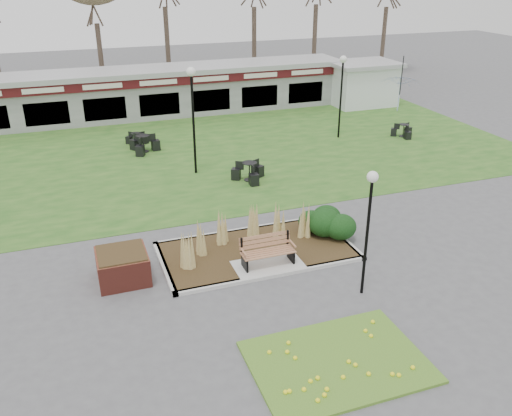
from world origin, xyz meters
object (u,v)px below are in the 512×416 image
object	(u,v)px
lamp_post_near_left	(370,207)
patio_umbrella	(400,94)
park_bench	(267,250)
brick_planter	(123,266)
service_hut	(362,83)
bistro_set_b	(144,146)
food_pavilion	(155,92)
lamp_post_far_right	(342,79)
bistro_set_d	(403,132)
lamp_post_mid_right	(192,97)
bistro_set_c	(249,174)
bistro_set_a	(137,141)

from	to	relation	value
lamp_post_near_left	patio_umbrella	world-z (taller)	lamp_post_near_left
park_bench	patio_umbrella	distance (m)	18.29
lamp_post_near_left	brick_planter	bearing A→B (deg)	154.50
service_hut	bistro_set_b	world-z (taller)	service_hut
food_pavilion	lamp_post_far_right	bearing A→B (deg)	-43.57
bistro_set_b	patio_umbrella	bearing A→B (deg)	0.31
park_bench	bistro_set_b	xyz separation A→B (m)	(-1.91, 12.67, -0.28)
bistro_set_d	lamp_post_mid_right	bearing A→B (deg)	-172.45
lamp_post_mid_right	park_bench	bearing A→B (deg)	-89.16
lamp_post_mid_right	bistro_set_d	bearing A→B (deg)	7.55
lamp_post_mid_right	patio_umbrella	xyz separation A→B (m)	(13.19, 3.88, -1.68)
lamp_post_mid_right	lamp_post_far_right	xyz separation A→B (m)	(8.70, 2.69, -0.28)
food_pavilion	bistro_set_b	world-z (taller)	food_pavilion
park_bench	brick_planter	world-z (taller)	park_bench
food_pavilion	patio_umbrella	world-z (taller)	food_pavilion
park_bench	bistro_set_c	bearing A→B (deg)	75.28
park_bench	lamp_post_mid_right	xyz separation A→B (m)	(-0.13, 8.88, 2.91)
service_hut	patio_umbrella	distance (m)	5.03
lamp_post_near_left	bistro_set_a	world-z (taller)	lamp_post_near_left
bistro_set_d	lamp_post_near_left	bearing A→B (deg)	-127.68
food_pavilion	service_hut	size ratio (longest dim) A/B	5.59
food_pavilion	lamp_post_near_left	world-z (taller)	lamp_post_near_left
food_pavilion	bistro_set_c	xyz separation A→B (m)	(1.88, -12.55, -1.18)
food_pavilion	lamp_post_near_left	distance (m)	22.20
service_hut	lamp_post_mid_right	xyz separation A→B (m)	(-13.63, -8.88, 2.05)
food_pavilion	bistro_set_c	world-z (taller)	food_pavilion
service_hut	bistro_set_d	size ratio (longest dim) A/B	3.39
lamp_post_mid_right	bistro_set_c	xyz separation A→B (m)	(2.01, -1.71, -3.20)
brick_planter	patio_umbrella	xyz separation A→B (m)	(17.46, 12.00, 1.34)
food_pavilion	bistro_set_a	size ratio (longest dim) A/B	20.87
bistro_set_a	lamp_post_near_left	bearing A→B (deg)	-75.63
service_hut	bistro_set_b	xyz separation A→B (m)	(-15.41, -5.08, -1.14)
food_pavilion	lamp_post_mid_right	bearing A→B (deg)	-90.69
brick_planter	food_pavilion	bearing A→B (deg)	76.94
bistro_set_b	bistro_set_c	xyz separation A→B (m)	(3.79, -5.51, -0.01)
service_hut	lamp_post_mid_right	size ratio (longest dim) A/B	0.92
lamp_post_mid_right	bistro_set_b	world-z (taller)	lamp_post_mid_right
brick_planter	food_pavilion	xyz separation A→B (m)	(4.40, 18.96, 1.00)
bistro_set_b	lamp_post_mid_right	bearing A→B (deg)	-64.93
lamp_post_far_right	bistro_set_a	world-z (taller)	lamp_post_far_right
food_pavilion	bistro_set_d	size ratio (longest dim) A/B	18.95
park_bench	bistro_set_d	distance (m)	15.94
park_bench	food_pavilion	world-z (taller)	food_pavilion
bistro_set_d	service_hut	bearing A→B (deg)	78.34
bistro_set_d	bistro_set_c	bearing A→B (deg)	-161.84
lamp_post_far_right	bistro_set_a	bearing A→B (deg)	167.45
bistro_set_a	bistro_set_b	size ratio (longest dim) A/B	0.73
bistro_set_d	park_bench	bearing A→B (deg)	-138.86
service_hut	patio_umbrella	world-z (taller)	patio_umbrella
brick_planter	food_pavilion	world-z (taller)	food_pavilion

